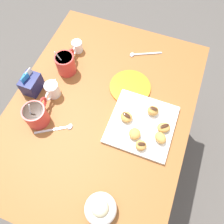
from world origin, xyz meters
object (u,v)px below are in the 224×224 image
at_px(cream_pitcher_white, 53,89).
at_px(beignet_0, 141,145).
at_px(ice_cream_bowl, 100,209).
at_px(beignet_5, 164,128).
at_px(saucer_orange_left, 130,87).
at_px(beignet_4, 126,117).
at_px(pastry_plate_square, 142,124).
at_px(coffee_mug_red_left, 36,115).
at_px(dining_table, 101,121).
at_px(coffee_mug_red_right, 66,63).
at_px(chocolate_sauce_pitcher, 77,46).
at_px(beignet_2, 161,138).
at_px(beignet_3, 153,111).
at_px(beignet_1, 135,134).
at_px(sugar_caddy, 31,84).

bearing_deg(cream_pitcher_white, beignet_0, -103.72).
relative_size(ice_cream_bowl, beignet_5, 2.11).
bearing_deg(saucer_orange_left, beignet_4, -167.41).
xyz_separation_m(pastry_plate_square, coffee_mug_red_left, (-0.13, 0.42, 0.04)).
distance_m(dining_table, ice_cream_bowl, 0.44).
relative_size(pastry_plate_square, coffee_mug_red_right, 1.79).
relative_size(beignet_4, beignet_5, 0.98).
xyz_separation_m(cream_pitcher_white, chocolate_sauce_pitcher, (0.27, 0.01, -0.01)).
bearing_deg(dining_table, beignet_4, -94.09).
distance_m(dining_table, cream_pitcher_white, 0.28).
bearing_deg(beignet_2, dining_table, 80.09).
bearing_deg(chocolate_sauce_pitcher, ice_cream_bowl, -149.22).
bearing_deg(beignet_3, chocolate_sauce_pitcher, 64.40).
distance_m(coffee_mug_red_left, saucer_orange_left, 0.43).
bearing_deg(beignet_4, pastry_plate_square, -89.33).
height_order(coffee_mug_red_left, cream_pitcher_white, coffee_mug_red_left).
height_order(pastry_plate_square, beignet_1, beignet_1).
bearing_deg(saucer_orange_left, chocolate_sauce_pitcher, 69.55).
bearing_deg(chocolate_sauce_pitcher, pastry_plate_square, -123.47).
bearing_deg(ice_cream_bowl, beignet_2, -21.28).
distance_m(coffee_mug_red_left, coffee_mug_red_right, 0.28).
bearing_deg(beignet_4, beignet_1, -136.83).
height_order(saucer_orange_left, beignet_3, beignet_3).
xyz_separation_m(pastry_plate_square, beignet_5, (0.01, -0.09, 0.02)).
height_order(ice_cream_bowl, beignet_4, ice_cream_bowl).
relative_size(coffee_mug_red_right, beignet_1, 2.94).
bearing_deg(beignet_4, saucer_orange_left, 12.59).
distance_m(beignet_1, beignet_3, 0.13).
relative_size(sugar_caddy, beignet_3, 2.21).
distance_m(pastry_plate_square, beignet_5, 0.09).
distance_m(coffee_mug_red_right, chocolate_sauce_pitcher, 0.13).
xyz_separation_m(pastry_plate_square, beignet_4, (-0.00, 0.07, 0.02)).
height_order(beignet_1, beignet_3, beignet_3).
xyz_separation_m(coffee_mug_red_right, beignet_2, (-0.19, -0.51, -0.02)).
bearing_deg(beignet_5, dining_table, 89.79).
distance_m(saucer_orange_left, beignet_5, 0.25).
distance_m(cream_pitcher_white, beignet_4, 0.35).
bearing_deg(coffee_mug_red_left, chocolate_sauce_pitcher, 0.77).
height_order(cream_pitcher_white, chocolate_sauce_pitcher, cream_pitcher_white).
xyz_separation_m(sugar_caddy, saucer_orange_left, (0.16, -0.41, -0.04)).
bearing_deg(beignet_0, ice_cream_bowl, 166.82).
bearing_deg(coffee_mug_red_right, beignet_0, -119.30).
relative_size(saucer_orange_left, beignet_1, 3.74).
distance_m(cream_pitcher_white, saucer_orange_left, 0.35).
bearing_deg(coffee_mug_red_left, beignet_2, -80.06).
xyz_separation_m(pastry_plate_square, cream_pitcher_white, (0.01, 0.42, 0.03)).
height_order(sugar_caddy, beignet_0, sugar_caddy).
bearing_deg(chocolate_sauce_pitcher, beignet_3, -115.60).
bearing_deg(cream_pitcher_white, beignet_2, -95.80).
distance_m(pastry_plate_square, beignet_3, 0.07).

